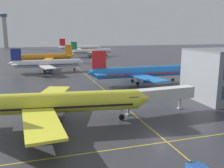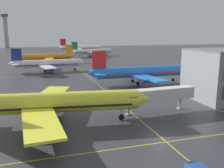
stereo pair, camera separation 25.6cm
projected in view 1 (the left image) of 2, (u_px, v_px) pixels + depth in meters
ground_plane at (161, 137)px, 43.40m from camera, size 600.00×600.00×0.00m
airliner_front_gate at (49, 103)px, 48.84m from camera, size 41.22×35.25×12.82m
airliner_second_row at (139, 72)px, 88.82m from camera, size 38.86×33.66×12.13m
airliner_third_row at (47, 64)px, 116.20m from camera, size 35.54×30.78×11.09m
airliner_far_left_stand at (47, 57)px, 150.72m from camera, size 34.53×29.88×10.76m
airliner_far_right_stand at (91, 51)px, 191.97m from camera, size 36.86×31.44×11.48m
airliner_distant_taxiway at (79, 48)px, 230.37m from camera, size 40.48×34.45×12.72m
taxiway_markings at (107, 93)px, 75.81m from camera, size 156.68×120.87×0.01m
jet_bridge at (146, 96)px, 55.97m from camera, size 21.66×4.02×5.58m
control_tower at (5, 28)px, 295.70m from camera, size 8.82×8.82×41.86m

